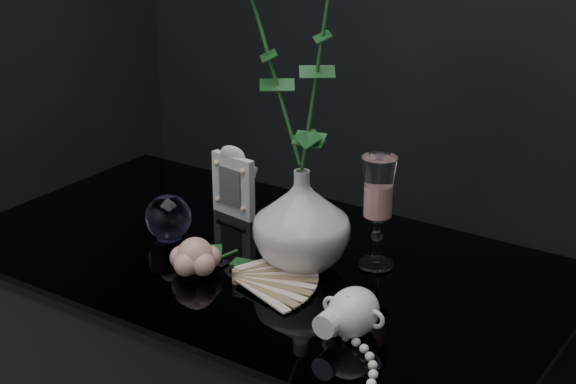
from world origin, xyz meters
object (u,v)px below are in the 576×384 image
Objects in this scene: vase at (302,219)px; picture_frame at (233,181)px; wine_glass at (378,213)px; pearl_jar at (353,310)px; loose_rose at (195,256)px; paperweight at (168,217)px.

picture_frame is (-0.23, 0.11, -0.02)m from vase.
wine_glass reaches higher than pearl_jar.
loose_rose is at bearing -136.68° from vase.
wine_glass is 1.38× the size of picture_frame.
wine_glass is at bearing 34.30° from vase.
wine_glass is at bearing 1.34° from picture_frame.
loose_rose is (0.13, -0.08, -0.01)m from paperweight.
picture_frame reaches higher than loose_rose.
paperweight is 0.45m from pearl_jar.
pearl_jar is at bearing -38.24° from vase.
loose_rose is (-0.13, -0.12, -0.05)m from vase.
pearl_jar reaches higher than loose_rose.
wine_glass is 1.04× the size of loose_rose.
picture_frame is at bearing 147.85° from pearl_jar.
vase reaches higher than pearl_jar.
picture_frame is at bearing 153.62° from vase.
loose_rose is at bearing 175.94° from pearl_jar.
paperweight is 0.32× the size of pearl_jar.
vase is 0.23m from pearl_jar.
picture_frame is 0.48m from pearl_jar.
wine_glass is 0.74× the size of pearl_jar.
vase is 0.25m from picture_frame.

